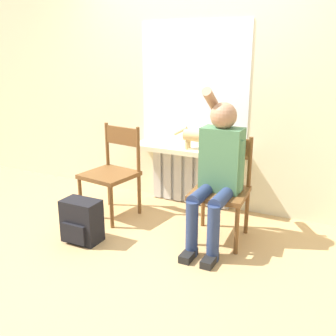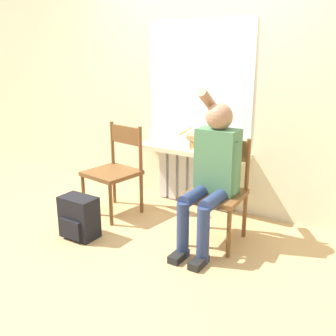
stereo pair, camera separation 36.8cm
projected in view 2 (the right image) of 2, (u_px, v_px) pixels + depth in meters
ground_plane at (128, 246)px, 3.33m from camera, size 12.00×12.00×0.00m
wall_with_window at (200, 75)px, 3.93m from camera, size 7.00×0.06×2.70m
radiator at (195, 178)px, 4.18m from camera, size 0.88×0.08×0.58m
windowsill at (191, 151)px, 4.02m from camera, size 1.21×0.27×0.05m
window_glass at (199, 86)px, 3.93m from camera, size 1.17×0.01×1.25m
chair_left at (115, 169)px, 3.91m from camera, size 0.52×0.52×0.89m
chair_right at (217, 190)px, 3.33m from camera, size 0.49×0.49×0.89m
person at (213, 168)px, 3.18m from camera, size 0.36×0.95×1.32m
cat at (201, 137)px, 3.90m from camera, size 0.42×0.12×0.23m
backpack at (79, 217)px, 3.45m from camera, size 0.33×0.23×0.37m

